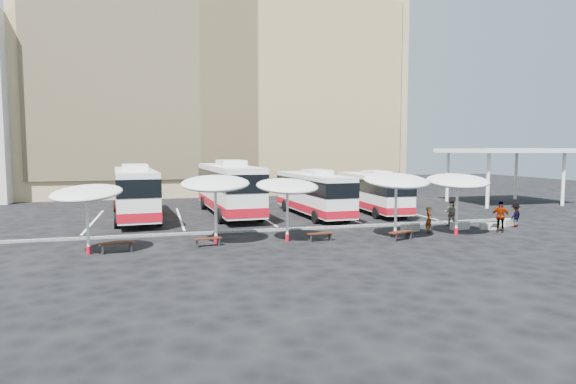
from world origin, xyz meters
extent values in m
plane|color=black|center=(0.00, 0.00, 0.00)|extent=(120.00, 120.00, 0.00)
cube|color=tan|center=(0.00, 32.00, 12.50)|extent=(42.00, 18.00, 25.00)
cube|color=tan|center=(0.00, 22.90, 12.00)|extent=(40.00, 0.30, 20.00)
cube|color=white|center=(24.00, 10.00, 5.00)|extent=(10.00, 8.00, 0.40)
cylinder|color=white|center=(20.00, 7.00, 2.40)|extent=(0.30, 0.30, 4.80)
cylinder|color=white|center=(28.00, 7.00, 2.40)|extent=(0.30, 0.30, 4.80)
cylinder|color=white|center=(20.00, 13.00, 2.40)|extent=(0.30, 0.30, 4.80)
cylinder|color=white|center=(28.00, 13.00, 2.40)|extent=(0.30, 0.30, 4.80)
cube|color=black|center=(0.00, 0.50, 0.07)|extent=(34.00, 0.25, 0.15)
cube|color=white|center=(-12.00, 8.00, 0.01)|extent=(0.15, 12.00, 0.01)
cube|color=white|center=(-6.00, 8.00, 0.01)|extent=(0.15, 12.00, 0.01)
cube|color=white|center=(0.00, 8.00, 0.01)|extent=(0.15, 12.00, 0.01)
cube|color=white|center=(6.00, 8.00, 0.01)|extent=(0.15, 12.00, 0.01)
cube|color=white|center=(12.00, 8.00, 0.01)|extent=(0.15, 12.00, 0.01)
cube|color=white|center=(-9.18, 8.45, 2.05)|extent=(3.69, 12.79, 3.15)
cube|color=black|center=(-9.18, 8.45, 2.68)|extent=(3.75, 12.86, 1.16)
cube|color=#AF0C1C|center=(-9.18, 8.45, 0.89)|extent=(3.75, 12.86, 0.58)
cube|color=#AF0C1C|center=(-9.72, 14.73, 1.26)|extent=(2.70, 0.44, 1.47)
cube|color=white|center=(-9.09, 7.40, 3.84)|extent=(1.94, 3.28, 0.42)
cylinder|color=black|center=(-10.80, 12.00, 0.53)|extent=(0.46, 1.08, 1.05)
cylinder|color=black|center=(-8.18, 12.22, 0.53)|extent=(0.46, 1.08, 1.05)
cylinder|color=black|center=(-10.14, 4.14, 0.53)|extent=(0.46, 1.08, 1.05)
cylinder|color=black|center=(-7.52, 4.37, 0.53)|extent=(0.46, 1.08, 1.05)
cube|color=white|center=(-2.23, 8.85, 2.18)|extent=(3.40, 13.51, 3.35)
cube|color=black|center=(-2.23, 8.85, 2.85)|extent=(3.47, 13.58, 1.23)
cube|color=#AF0C1C|center=(-2.23, 8.85, 0.95)|extent=(3.47, 13.58, 0.61)
cube|color=#AF0C1C|center=(-2.53, 15.54, 1.34)|extent=(2.87, 0.35, 1.56)
cube|color=white|center=(-2.18, 7.74, 4.07)|extent=(1.94, 3.43, 0.45)
cylinder|color=black|center=(-3.80, 12.69, 0.56)|extent=(0.44, 1.13, 1.12)
cylinder|color=black|center=(-1.01, 12.82, 0.56)|extent=(0.44, 1.13, 1.12)
cylinder|color=black|center=(-3.42, 4.33, 0.56)|extent=(0.44, 1.13, 1.12)
cylinder|color=black|center=(-0.63, 4.46, 0.56)|extent=(0.44, 1.13, 1.12)
cube|color=white|center=(3.90, 6.46, 1.82)|extent=(2.82, 11.29, 2.80)
cube|color=black|center=(3.90, 6.46, 2.38)|extent=(2.88, 11.35, 1.03)
cube|color=#AF0C1C|center=(3.90, 6.46, 0.79)|extent=(2.88, 11.35, 0.51)
cube|color=#AF0C1C|center=(3.65, 12.05, 1.12)|extent=(2.39, 0.29, 1.31)
cube|color=white|center=(3.94, 5.52, 3.41)|extent=(1.61, 2.86, 0.37)
cylinder|color=black|center=(2.59, 9.67, 0.47)|extent=(0.37, 0.95, 0.93)
cylinder|color=black|center=(4.92, 9.77, 0.47)|extent=(0.37, 0.95, 0.93)
cylinder|color=black|center=(2.90, 2.67, 0.47)|extent=(0.37, 0.95, 0.93)
cylinder|color=black|center=(5.23, 2.78, 0.47)|extent=(0.37, 0.95, 0.93)
cube|color=white|center=(9.17, 7.16, 1.73)|extent=(2.65, 10.73, 2.66)
cube|color=black|center=(9.17, 7.16, 2.26)|extent=(2.71, 10.79, 0.98)
cube|color=#AF0C1C|center=(9.17, 7.16, 0.75)|extent=(2.71, 10.79, 0.49)
cube|color=#AF0C1C|center=(9.39, 12.48, 1.06)|extent=(2.28, 0.27, 1.24)
cube|color=white|center=(9.14, 6.27, 3.24)|extent=(1.53, 2.72, 0.35)
cylinder|color=black|center=(8.19, 10.31, 0.44)|extent=(0.35, 0.90, 0.89)
cylinder|color=black|center=(10.41, 10.21, 0.44)|extent=(0.35, 0.90, 0.89)
cylinder|color=black|center=(7.92, 3.66, 0.44)|extent=(0.35, 0.90, 0.89)
cylinder|color=black|center=(10.14, 3.56, 0.44)|extent=(0.35, 0.90, 0.89)
cylinder|color=white|center=(-10.85, -3.67, 1.47)|extent=(0.18, 0.18, 2.94)
cylinder|color=#AF0C1C|center=(-10.85, -3.67, 0.20)|extent=(0.28, 0.28, 0.39)
ellipsoid|color=silver|center=(-10.85, -3.67, 2.99)|extent=(4.34, 4.37, 1.01)
cylinder|color=white|center=(-4.57, -2.66, 1.61)|extent=(0.17, 0.17, 3.22)
cylinder|color=#AF0C1C|center=(-4.57, -2.66, 0.21)|extent=(0.27, 0.27, 0.43)
ellipsoid|color=silver|center=(-4.57, -2.66, 3.27)|extent=(4.18, 4.22, 1.10)
cylinder|color=white|center=(-0.68, -3.03, 1.51)|extent=(0.15, 0.15, 3.03)
cylinder|color=#AF0C1C|center=(-0.68, -3.03, 0.20)|extent=(0.24, 0.24, 0.40)
ellipsoid|color=silver|center=(-0.68, -3.03, 3.08)|extent=(3.76, 3.80, 1.04)
cylinder|color=white|center=(5.53, -3.76, 1.63)|extent=(0.16, 0.16, 3.26)
cylinder|color=#AF0C1C|center=(5.53, -3.76, 0.22)|extent=(0.25, 0.25, 0.43)
ellipsoid|color=silver|center=(5.53, -3.76, 3.31)|extent=(3.92, 3.97, 1.12)
cylinder|color=white|center=(9.55, -3.73, 1.59)|extent=(0.18, 0.18, 3.18)
cylinder|color=#AF0C1C|center=(9.55, -3.73, 0.21)|extent=(0.29, 0.29, 0.42)
ellipsoid|color=silver|center=(9.55, -3.73, 3.23)|extent=(4.46, 4.49, 1.09)
cube|color=black|center=(-9.58, -3.64, 0.48)|extent=(1.73, 0.80, 0.07)
cube|color=black|center=(-10.23, -3.79, 0.22)|extent=(0.16, 0.43, 0.45)
cube|color=black|center=(-8.92, -3.49, 0.22)|extent=(0.16, 0.43, 0.45)
cube|color=black|center=(-5.07, -3.25, 0.41)|extent=(1.47, 0.60, 0.06)
cube|color=black|center=(-5.63, -3.34, 0.19)|extent=(0.11, 0.37, 0.38)
cube|color=black|center=(-4.50, -3.15, 0.19)|extent=(0.11, 0.37, 0.38)
cube|color=black|center=(1.10, -3.43, 0.44)|extent=(1.54, 0.48, 0.06)
cube|color=black|center=(0.49, -3.46, 0.20)|extent=(0.08, 0.39, 0.41)
cube|color=black|center=(1.71, -3.39, 0.20)|extent=(0.08, 0.39, 0.41)
cube|color=black|center=(5.58, -4.37, 0.47)|extent=(1.68, 1.00, 0.07)
cube|color=black|center=(4.97, -4.61, 0.22)|extent=(0.21, 0.41, 0.43)
cube|color=black|center=(6.18, -4.13, 0.22)|extent=(0.21, 0.41, 0.43)
cube|color=gray|center=(7.48, -2.01, 0.25)|extent=(1.39, 0.89, 0.50)
cube|color=gray|center=(10.96, -2.07, 0.24)|extent=(1.37, 0.68, 0.49)
cube|color=gray|center=(12.77, -2.55, 0.21)|extent=(1.19, 0.71, 0.42)
cube|color=gray|center=(14.92, -1.63, 0.23)|extent=(1.27, 0.84, 0.45)
imported|color=black|center=(8.38, -2.67, 0.81)|extent=(0.70, 0.67, 1.61)
imported|color=black|center=(11.24, -0.73, 0.89)|extent=(1.09, 1.07, 1.77)
imported|color=black|center=(12.76, -3.55, 0.96)|extent=(1.15, 1.10, 1.92)
imported|color=black|center=(15.09, -2.12, 0.77)|extent=(1.13, 0.90, 1.54)
camera|label=1|loc=(-7.56, -28.40, 5.05)|focal=30.00mm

